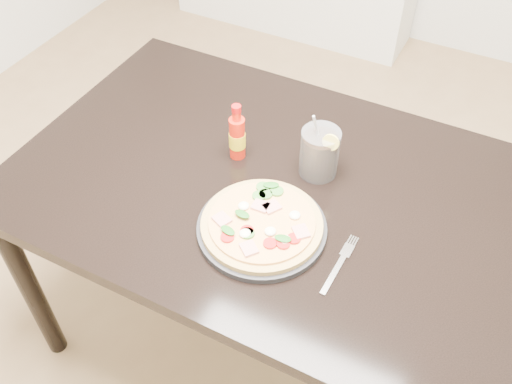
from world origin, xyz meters
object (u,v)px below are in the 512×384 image
at_px(cola_cup, 319,154).
at_px(fork, 340,263).
at_px(plate, 262,228).
at_px(hot_sauce_bottle, 237,137).
at_px(dining_table, 276,205).
at_px(pizza, 262,223).

relative_size(cola_cup, fork, 1.02).
distance_m(plate, hot_sauce_bottle, 0.28).
relative_size(dining_table, hot_sauce_bottle, 8.25).
relative_size(hot_sauce_bottle, cola_cup, 0.88).
xyz_separation_m(plate, cola_cup, (0.04, 0.25, 0.06)).
bearing_deg(plate, hot_sauce_bottle, 130.62).
xyz_separation_m(pizza, cola_cup, (0.04, 0.25, 0.04)).
bearing_deg(pizza, cola_cup, 81.28).
bearing_deg(plate, cola_cup, 81.17).
height_order(cola_cup, fork, cola_cup).
height_order(hot_sauce_bottle, fork, hot_sauce_bottle).
bearing_deg(dining_table, plate, -77.17).
bearing_deg(dining_table, pizza, -77.04).
bearing_deg(plate, pizza, -27.35).
height_order(plate, pizza, pizza).
relative_size(pizza, cola_cup, 1.53).
bearing_deg(fork, dining_table, 147.69).
bearing_deg(dining_table, hot_sauce_bottle, 160.69).
bearing_deg(fork, cola_cup, 124.79).
distance_m(dining_table, plate, 0.19).
xyz_separation_m(pizza, fork, (0.21, -0.01, -0.02)).
height_order(dining_table, hot_sauce_bottle, hot_sauce_bottle).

